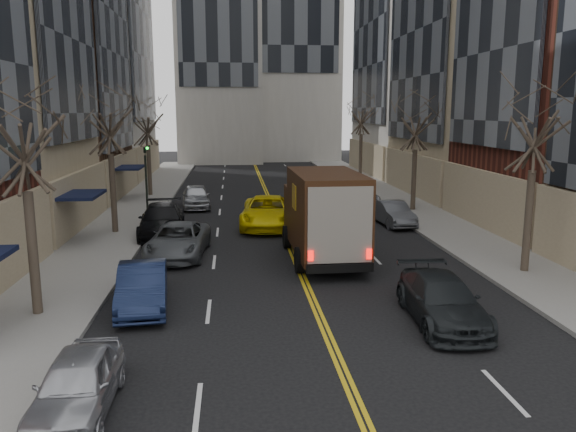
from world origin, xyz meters
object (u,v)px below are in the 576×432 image
(taxi, at_px, (267,212))
(ups_truck, at_px, (324,216))
(pedestrian, at_px, (301,232))
(observer_sedan, at_px, (442,300))

(taxi, bearing_deg, ups_truck, -69.22)
(taxi, height_order, pedestrian, taxi)
(observer_sedan, bearing_deg, taxi, 109.49)
(ups_truck, bearing_deg, taxi, 104.08)
(ups_truck, relative_size, taxi, 1.18)
(observer_sedan, bearing_deg, pedestrian, 111.02)
(ups_truck, xyz_separation_m, pedestrian, (-0.71, 2.02, -1.13))
(pedestrian, bearing_deg, observer_sedan, -165.00)
(taxi, bearing_deg, observer_sedan, -67.91)
(observer_sedan, height_order, pedestrian, pedestrian)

